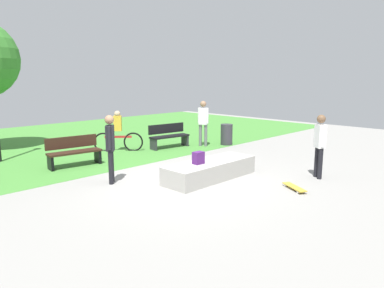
% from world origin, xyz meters
% --- Properties ---
extents(ground_plane, '(28.00, 28.00, 0.00)m').
position_xyz_m(ground_plane, '(0.00, 0.00, 0.00)').
color(ground_plane, gray).
extents(grass_lawn, '(26.60, 11.70, 0.01)m').
position_xyz_m(grass_lawn, '(0.00, 8.15, 0.00)').
color(grass_lawn, '#478C38').
rests_on(grass_lawn, ground_plane).
extents(concrete_ledge, '(2.79, 0.93, 0.48)m').
position_xyz_m(concrete_ledge, '(0.80, -0.22, 0.24)').
color(concrete_ledge, '#A8A59E').
rests_on(concrete_ledge, ground_plane).
extents(backpack_on_ledge, '(0.29, 0.21, 0.32)m').
position_xyz_m(backpack_on_ledge, '(0.36, -0.19, 0.64)').
color(backpack_on_ledge, '#4C1E66').
rests_on(backpack_on_ledge, concrete_ledge).
extents(skater_performing_trick, '(0.36, 0.37, 1.72)m').
position_xyz_m(skater_performing_trick, '(2.92, -2.24, 1.01)').
color(skater_performing_trick, black).
rests_on(skater_performing_trick, ground_plane).
extents(skater_watching, '(0.36, 0.38, 1.76)m').
position_xyz_m(skater_watching, '(-1.29, 1.34, 1.04)').
color(skater_watching, black).
rests_on(skater_watching, ground_plane).
extents(skateboard_by_ledge, '(0.56, 0.80, 0.08)m').
position_xyz_m(skateboard_by_ledge, '(1.52, -2.33, 0.06)').
color(skateboard_by_ledge, gold).
rests_on(skateboard_by_ledge, ground_plane).
extents(skateboard_spare, '(0.79, 0.57, 0.08)m').
position_xyz_m(skateboard_spare, '(0.25, 0.13, 0.06)').
color(skateboard_spare, '#A5262D').
rests_on(skateboard_spare, ground_plane).
extents(park_bench_near_path, '(1.65, 0.67, 0.91)m').
position_xyz_m(park_bench_near_path, '(2.91, 3.83, 0.48)').
color(park_bench_near_path, black).
rests_on(park_bench_near_path, ground_plane).
extents(park_bench_far_right, '(1.65, 0.66, 0.91)m').
position_xyz_m(park_bench_far_right, '(-1.10, 3.69, 0.48)').
color(park_bench_far_right, '#331E14').
rests_on(park_bench_far_right, ground_plane).
extents(trash_bin, '(0.48, 0.48, 0.83)m').
position_xyz_m(trash_bin, '(4.96, 2.62, 0.42)').
color(trash_bin, '#333338').
rests_on(trash_bin, ground_plane).
extents(pedestrian_with_backpack, '(0.43, 0.42, 1.78)m').
position_xyz_m(pedestrian_with_backpack, '(4.07, 3.08, 1.08)').
color(pedestrian_with_backpack, slate).
rests_on(pedestrian_with_backpack, ground_plane).
extents(cyclist_on_bicycle, '(1.38, 1.27, 1.52)m').
position_xyz_m(cyclist_on_bicycle, '(1.18, 4.67, 0.63)').
color(cyclist_on_bicycle, black).
rests_on(cyclist_on_bicycle, ground_plane).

